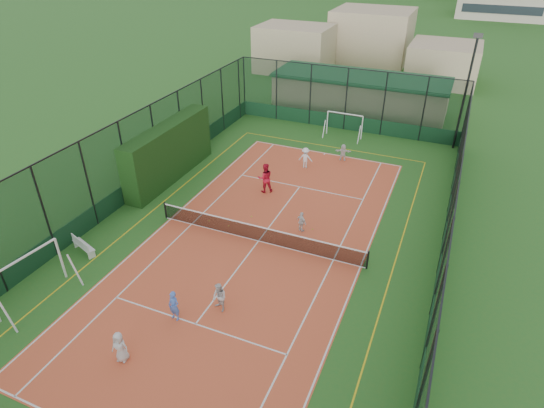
{
  "coord_description": "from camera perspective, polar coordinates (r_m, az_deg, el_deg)",
  "views": [
    {
      "loc": [
        8.26,
        -17.69,
        14.23
      ],
      "look_at": [
        -0.05,
        1.96,
        1.2
      ],
      "focal_mm": 30.0,
      "sensor_mm": 36.0,
      "label": 1
    }
  ],
  "objects": [
    {
      "name": "coach",
      "position": [
        28.15,
        -0.87,
        3.3
      ],
      "size": [
        1.18,
        1.12,
        1.92
      ],
      "primitive_type": "imported",
      "rotation": [
        0.0,
        0.0,
        3.74
      ],
      "color": "red",
      "rests_on": "court_slab"
    },
    {
      "name": "hedge_left",
      "position": [
        30.27,
        -12.77,
        6.4
      ],
      "size": [
        1.25,
        8.32,
        3.64
      ],
      "primitive_type": "cube",
      "color": "black",
      "rests_on": "ground"
    },
    {
      "name": "perimeter_fence",
      "position": [
        22.78,
        -1.8,
        0.4
      ],
      "size": [
        18.12,
        34.12,
        5.0
      ],
      "primitive_type": null,
      "color": "black",
      "rests_on": "ground"
    },
    {
      "name": "child_near_right",
      "position": [
        19.93,
        -6.62,
        -11.58
      ],
      "size": [
        0.85,
        0.78,
        1.4
      ],
      "primitive_type": "imported",
      "rotation": [
        0.0,
        0.0,
        -0.46
      ],
      "color": "silver",
      "rests_on": "court_slab"
    },
    {
      "name": "child_far_right",
      "position": [
        24.63,
        3.73,
        -2.25
      ],
      "size": [
        0.75,
        0.59,
        1.19
      ],
      "primitive_type": "imported",
      "rotation": [
        0.0,
        0.0,
        2.65
      ],
      "color": "silver",
      "rests_on": "court_slab"
    },
    {
      "name": "child_far_back",
      "position": [
        32.71,
        8.91,
        6.43
      ],
      "size": [
        1.18,
        0.58,
        1.22
      ],
      "primitive_type": "imported",
      "rotation": [
        0.0,
        0.0,
        3.34
      ],
      "color": "silver",
      "rests_on": "court_slab"
    },
    {
      "name": "child_far_left",
      "position": [
        31.3,
        4.22,
        5.8
      ],
      "size": [
        1.0,
        0.63,
        1.47
      ],
      "primitive_type": "imported",
      "rotation": [
        0.0,
        0.0,
        3.24
      ],
      "color": "silver",
      "rests_on": "court_slab"
    },
    {
      "name": "court_slab",
      "position": [
        24.16,
        -1.71,
        -4.68
      ],
      "size": [
        11.17,
        23.97,
        0.01
      ],
      "primitive_type": "cube",
      "color": "#CC582D",
      "rests_on": "ground"
    },
    {
      "name": "futsal_goal_far",
      "position": [
        36.63,
        9.06,
        9.75
      ],
      "size": [
        2.93,
        0.92,
        1.88
      ],
      "primitive_type": null,
      "rotation": [
        0.0,
        0.0,
        -0.02
      ],
      "color": "white",
      "rests_on": "ground"
    },
    {
      "name": "clubhouse",
      "position": [
        42.47,
        10.96,
        13.52
      ],
      "size": [
        15.2,
        7.2,
        3.15
      ],
      "primitive_type": null,
      "color": "tan",
      "rests_on": "ground"
    },
    {
      "name": "tennis_balls",
      "position": [
        25.52,
        -3.09,
        -2.41
      ],
      "size": [
        5.72,
        1.57,
        0.07
      ],
      "color": "#CCE033",
      "rests_on": "court_slab"
    },
    {
      "name": "floodlight_ne",
      "position": [
        35.75,
        23.06,
        12.55
      ],
      "size": [
        0.6,
        0.26,
        8.25
      ],
      "primitive_type": null,
      "color": "black",
      "rests_on": "ground"
    },
    {
      "name": "ground",
      "position": [
        24.16,
        -1.71,
        -4.69
      ],
      "size": [
        300.0,
        300.0,
        0.0
      ],
      "primitive_type": "plane",
      "color": "#336422",
      "rests_on": "ground"
    },
    {
      "name": "child_near_left",
      "position": [
        18.85,
        -18.54,
        -16.63
      ],
      "size": [
        0.73,
        0.53,
        1.38
      ],
      "primitive_type": "imported",
      "rotation": [
        0.0,
        0.0,
        0.15
      ],
      "color": "silver",
      "rests_on": "court_slab"
    },
    {
      "name": "white_bench",
      "position": [
        25.03,
        -22.59,
        -4.74
      ],
      "size": [
        1.7,
        0.97,
        0.93
      ],
      "primitive_type": null,
      "rotation": [
        0.0,
        0.0,
        -0.34
      ],
      "color": "white",
      "rests_on": "ground"
    },
    {
      "name": "tennis_net",
      "position": [
        23.85,
        -1.73,
        -3.66
      ],
      "size": [
        11.67,
        0.12,
        1.06
      ],
      "primitive_type": null,
      "color": "black",
      "rests_on": "ground"
    },
    {
      "name": "child_near_mid",
      "position": [
        19.84,
        -12.2,
        -12.39
      ],
      "size": [
        0.56,
        0.4,
        1.44
      ],
      "primitive_type": "imported",
      "rotation": [
        0.0,
        0.0,
        -0.11
      ],
      "color": "#4A73D2",
      "rests_on": "court_slab"
    },
    {
      "name": "futsal_goal_near",
      "position": [
        22.74,
        -28.25,
        -8.26
      ],
      "size": [
        3.54,
        1.43,
        2.22
      ],
      "primitive_type": null,
      "rotation": [
        0.0,
        0.0,
        1.44
      ],
      "color": "white",
      "rests_on": "ground"
    }
  ]
}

